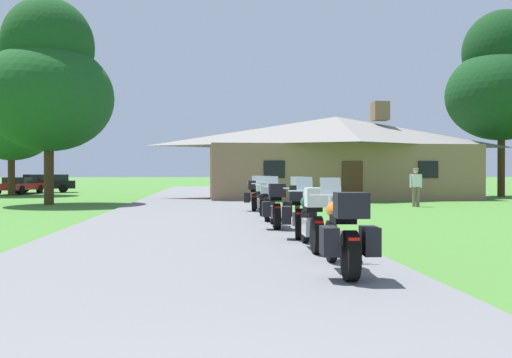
{
  "coord_description": "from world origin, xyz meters",
  "views": [
    {
      "loc": [
        0.27,
        -1.28,
        1.41
      ],
      "look_at": [
        2.55,
        22.04,
        1.2
      ],
      "focal_mm": 36.87,
      "sensor_mm": 36.0,
      "label": 1
    }
  ],
  "objects_px": {
    "motorcycle_green_second_in_row": "(312,218)",
    "bystander_white_shirt_near_lodge": "(416,185)",
    "motorcycle_red_farthest_in_row": "(255,196)",
    "parked_red_sedan_far_left": "(19,185)",
    "tree_right_of_lodge": "(502,82)",
    "motorcycle_orange_nearest_to_camera": "(343,233)",
    "motorcycle_white_fourth_in_row": "(275,206)",
    "tree_left_far": "(11,111)",
    "tree_left_near": "(49,82)",
    "motorcycle_yellow_third_in_row": "(299,211)",
    "motorcycle_white_sixth_in_row": "(262,198)",
    "parked_black_suv_far_left": "(45,183)",
    "motorcycle_white_fifth_in_row": "(267,201)"
  },
  "relations": [
    {
      "from": "motorcycle_white_fifth_in_row",
      "to": "bystander_white_shirt_near_lodge",
      "type": "bearing_deg",
      "value": 46.81
    },
    {
      "from": "motorcycle_yellow_third_in_row",
      "to": "motorcycle_white_fourth_in_row",
      "type": "bearing_deg",
      "value": 105.46
    },
    {
      "from": "tree_left_near",
      "to": "motorcycle_green_second_in_row",
      "type": "bearing_deg",
      "value": -60.07
    },
    {
      "from": "tree_left_near",
      "to": "motorcycle_white_fourth_in_row",
      "type": "bearing_deg",
      "value": -53.12
    },
    {
      "from": "parked_black_suv_far_left",
      "to": "parked_red_sedan_far_left",
      "type": "distance_m",
      "value": 3.09
    },
    {
      "from": "motorcycle_white_fourth_in_row",
      "to": "motorcycle_white_sixth_in_row",
      "type": "relative_size",
      "value": 1.0
    },
    {
      "from": "motorcycle_yellow_third_in_row",
      "to": "parked_red_sedan_far_left",
      "type": "distance_m",
      "value": 31.58
    },
    {
      "from": "tree_left_near",
      "to": "parked_black_suv_far_left",
      "type": "relative_size",
      "value": 1.96
    },
    {
      "from": "motorcycle_red_farthest_in_row",
      "to": "parked_red_sedan_far_left",
      "type": "height_order",
      "value": "motorcycle_red_farthest_in_row"
    },
    {
      "from": "motorcycle_white_fourth_in_row",
      "to": "tree_left_far",
      "type": "height_order",
      "value": "tree_left_far"
    },
    {
      "from": "tree_right_of_lodge",
      "to": "motorcycle_orange_nearest_to_camera",
      "type": "bearing_deg",
      "value": -124.43
    },
    {
      "from": "motorcycle_yellow_third_in_row",
      "to": "motorcycle_white_fifth_in_row",
      "type": "height_order",
      "value": "same"
    },
    {
      "from": "motorcycle_orange_nearest_to_camera",
      "to": "bystander_white_shirt_near_lodge",
      "type": "distance_m",
      "value": 16.73
    },
    {
      "from": "motorcycle_green_second_in_row",
      "to": "motorcycle_white_sixth_in_row",
      "type": "height_order",
      "value": "same"
    },
    {
      "from": "tree_left_near",
      "to": "parked_black_suv_far_left",
      "type": "distance_m",
      "value": 18.13
    },
    {
      "from": "bystander_white_shirt_near_lodge",
      "to": "tree_left_far",
      "type": "height_order",
      "value": "tree_left_far"
    },
    {
      "from": "motorcycle_red_farthest_in_row",
      "to": "tree_right_of_lodge",
      "type": "distance_m",
      "value": 21.31
    },
    {
      "from": "motorcycle_white_sixth_in_row",
      "to": "tree_left_near",
      "type": "xyz_separation_m",
      "value": [
        -9.09,
        7.63,
        5.07
      ]
    },
    {
      "from": "motorcycle_red_farthest_in_row",
      "to": "tree_left_far",
      "type": "bearing_deg",
      "value": 139.58
    },
    {
      "from": "motorcycle_orange_nearest_to_camera",
      "to": "parked_black_suv_far_left",
      "type": "height_order",
      "value": "parked_black_suv_far_left"
    },
    {
      "from": "motorcycle_white_sixth_in_row",
      "to": "parked_black_suv_far_left",
      "type": "bearing_deg",
      "value": 124.02
    },
    {
      "from": "motorcycle_yellow_third_in_row",
      "to": "motorcycle_white_sixth_in_row",
      "type": "bearing_deg",
      "value": 99.81
    },
    {
      "from": "motorcycle_green_second_in_row",
      "to": "tree_left_far",
      "type": "bearing_deg",
      "value": 121.39
    },
    {
      "from": "parked_black_suv_far_left",
      "to": "motorcycle_red_farthest_in_row",
      "type": "bearing_deg",
      "value": -160.16
    },
    {
      "from": "tree_right_of_lodge",
      "to": "tree_left_near",
      "type": "xyz_separation_m",
      "value": [
        -25.66,
        -6.04,
        -1.52
      ]
    },
    {
      "from": "motorcycle_white_fifth_in_row",
      "to": "tree_left_far",
      "type": "height_order",
      "value": "tree_left_far"
    },
    {
      "from": "motorcycle_white_fourth_in_row",
      "to": "motorcycle_red_farthest_in_row",
      "type": "relative_size",
      "value": 1.0
    },
    {
      "from": "motorcycle_white_fourth_in_row",
      "to": "tree_left_far",
      "type": "xyz_separation_m",
      "value": [
        -14.5,
        22.91,
        4.96
      ]
    },
    {
      "from": "motorcycle_green_second_in_row",
      "to": "bystander_white_shirt_near_lodge",
      "type": "bearing_deg",
      "value": 63.11
    },
    {
      "from": "motorcycle_green_second_in_row",
      "to": "bystander_white_shirt_near_lodge",
      "type": "relative_size",
      "value": 1.24
    },
    {
      "from": "motorcycle_yellow_third_in_row",
      "to": "motorcycle_orange_nearest_to_camera",
      "type": "bearing_deg",
      "value": -83.31
    },
    {
      "from": "motorcycle_white_fifth_in_row",
      "to": "tree_right_of_lodge",
      "type": "distance_m",
      "value": 23.81
    },
    {
      "from": "tree_left_far",
      "to": "parked_black_suv_far_left",
      "type": "distance_m",
      "value": 7.5
    },
    {
      "from": "tree_right_of_lodge",
      "to": "motorcycle_yellow_third_in_row",
      "type": "bearing_deg",
      "value": -129.46
    },
    {
      "from": "parked_black_suv_far_left",
      "to": "motorcycle_white_sixth_in_row",
      "type": "bearing_deg",
      "value": -162.35
    },
    {
      "from": "motorcycle_white_fifth_in_row",
      "to": "motorcycle_white_sixth_in_row",
      "type": "relative_size",
      "value": 1.0
    },
    {
      "from": "tree_right_of_lodge",
      "to": "tree_left_far",
      "type": "xyz_separation_m",
      "value": [
        -31.19,
        4.91,
        -1.64
      ]
    },
    {
      "from": "motorcycle_red_farthest_in_row",
      "to": "tree_left_near",
      "type": "height_order",
      "value": "tree_left_near"
    },
    {
      "from": "parked_black_suv_far_left",
      "to": "parked_red_sedan_far_left",
      "type": "height_order",
      "value": "parked_black_suv_far_left"
    },
    {
      "from": "motorcycle_white_fifth_in_row",
      "to": "tree_left_near",
      "type": "bearing_deg",
      "value": 137.96
    },
    {
      "from": "motorcycle_red_farthest_in_row",
      "to": "parked_black_suv_far_left",
      "type": "distance_m",
      "value": 26.38
    },
    {
      "from": "motorcycle_orange_nearest_to_camera",
      "to": "motorcycle_green_second_in_row",
      "type": "relative_size",
      "value": 1.0
    },
    {
      "from": "bystander_white_shirt_near_lodge",
      "to": "tree_right_of_lodge",
      "type": "distance_m",
      "value": 14.51
    },
    {
      "from": "motorcycle_white_sixth_in_row",
      "to": "parked_red_sedan_far_left",
      "type": "relative_size",
      "value": 0.47
    },
    {
      "from": "motorcycle_green_second_in_row",
      "to": "motorcycle_red_farthest_in_row",
      "type": "bearing_deg",
      "value": 93.02
    },
    {
      "from": "tree_right_of_lodge",
      "to": "motorcycle_white_fifth_in_row",
      "type": "bearing_deg",
      "value": -136.64
    },
    {
      "from": "motorcycle_yellow_third_in_row",
      "to": "motorcycle_white_sixth_in_row",
      "type": "height_order",
      "value": "same"
    },
    {
      "from": "motorcycle_orange_nearest_to_camera",
      "to": "motorcycle_white_sixth_in_row",
      "type": "bearing_deg",
      "value": 93.95
    },
    {
      "from": "bystander_white_shirt_near_lodge",
      "to": "tree_right_of_lodge",
      "type": "relative_size",
      "value": 0.14
    },
    {
      "from": "motorcycle_red_farthest_in_row",
      "to": "tree_left_near",
      "type": "relative_size",
      "value": 0.22
    }
  ]
}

